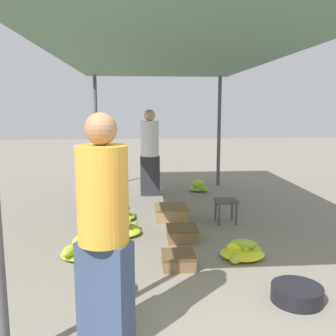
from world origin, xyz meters
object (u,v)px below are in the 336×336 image
basin_black (297,294)px  crate_far (182,234)px  vendor_foreground (104,229)px  shopper_walking_mid (150,151)px  banana_pile_right_1 (199,187)px  banana_pile_left_0 (121,227)px  banana_pile_left_2 (119,213)px  banana_pile_right_0 (243,252)px  banana_pile_left_1 (108,282)px  crate_near (178,260)px  crate_mid (171,213)px  banana_pile_left_3 (83,250)px  stool (226,204)px

basin_black → crate_far: crate_far is taller
vendor_foreground → shopper_walking_mid: bearing=84.4°
banana_pile_right_1 → banana_pile_left_0: bearing=-120.0°
banana_pile_left_0 → banana_pile_left_2: banana_pile_left_0 is taller
vendor_foreground → basin_black: (1.74, 0.51, -0.85)m
banana_pile_right_1 → banana_pile_left_2: bearing=-129.7°
basin_black → banana_pile_right_0: size_ratio=0.83×
banana_pile_left_1 → crate_near: (0.76, 0.52, -0.01)m
basin_black → banana_pile_left_0: banana_pile_left_0 is taller
crate_mid → basin_black: bearing=-70.7°
banana_pile_left_2 → shopper_walking_mid: bearing=71.6°
banana_pile_left_0 → crate_far: banana_pile_left_0 is taller
basin_black → crate_near: (-1.03, 0.86, 0.01)m
banana_pile_left_3 → shopper_walking_mid: 3.49m
vendor_foreground → banana_pile_left_3: size_ratio=3.04×
banana_pile_right_1 → crate_far: bearing=-103.3°
shopper_walking_mid → crate_far: bearing=-82.6°
basin_black → crate_far: bearing=117.2°
basin_black → crate_mid: (-0.96, 2.73, 0.04)m
vendor_foreground → stool: size_ratio=4.73×
vendor_foreground → banana_pile_left_0: bearing=90.2°
stool → banana_pile_right_1: (-0.07, 2.28, -0.21)m
banana_pile_right_0 → crate_near: size_ratio=1.53×
shopper_walking_mid → crate_mid: bearing=-80.6°
stool → banana_pile_left_2: 1.75m
stool → crate_mid: size_ratio=0.71×
banana_pile_left_0 → crate_near: (0.71, -1.17, -0.03)m
stool → crate_far: size_ratio=0.90×
banana_pile_right_0 → shopper_walking_mid: shopper_walking_mid is taller
vendor_foreground → banana_pile_left_1: 1.19m
basin_black → banana_pile_left_3: size_ratio=0.82×
banana_pile_right_0 → banana_pile_right_1: size_ratio=1.13×
banana_pile_left_1 → crate_mid: bearing=70.7°
crate_mid → banana_pile_right_1: bearing=69.0°
banana_pile_left_3 → crate_mid: (1.21, 1.51, 0.01)m
banana_pile_left_0 → vendor_foreground: bearing=-89.8°
vendor_foreground → crate_far: (0.85, 2.24, -0.83)m
banana_pile_left_2 → banana_pile_right_0: bearing=-47.0°
basin_black → stool: bearing=92.5°
crate_mid → banana_pile_left_2: bearing=176.7°
banana_pile_left_1 → banana_pile_right_0: (1.57, 0.72, -0.02)m
banana_pile_left_0 → crate_far: (0.86, -0.30, -0.01)m
banana_pile_left_3 → banana_pile_right_1: bearing=60.7°
banana_pile_left_2 → crate_mid: banana_pile_left_2 is taller
vendor_foreground → banana_pile_left_3: (-0.43, 1.73, -0.82)m
vendor_foreground → banana_pile_right_1: vendor_foreground is taller
crate_near → banana_pile_left_2: bearing=112.2°
basin_black → banana_pile_left_1: banana_pile_left_1 is taller
vendor_foreground → banana_pile_left_0: size_ratio=2.94×
stool → shopper_walking_mid: size_ratio=0.21×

